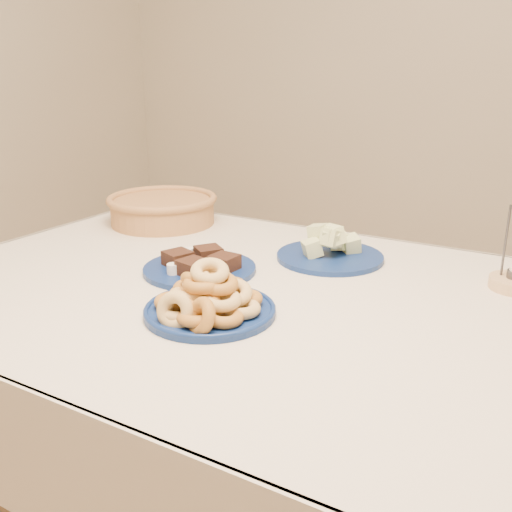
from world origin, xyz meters
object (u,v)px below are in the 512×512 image
Objects in this scene: donut_platter at (209,301)px; wicker_basket at (163,208)px; dining_table at (267,334)px; melon_plate at (331,249)px; brownie_plate at (200,266)px.

donut_platter reaches higher than wicker_basket.
dining_table is at bearing -30.98° from wicker_basket.
donut_platter is 0.71× the size of wicker_basket.
wicker_basket is at bearing 136.09° from donut_platter.
melon_plate reaches higher than wicker_basket.
dining_table is at bearing 77.31° from donut_platter.
brownie_plate is (-0.24, -0.26, -0.01)m from melon_plate.
dining_table is 0.24m from brownie_plate.
brownie_plate is at bearing 171.41° from dining_table.
wicker_basket is (-0.62, 0.06, 0.02)m from melon_plate.
melon_plate is 0.35m from brownie_plate.
dining_table is 5.34× the size of melon_plate.
melon_plate is at bearing 46.78° from brownie_plate.
melon_plate is 0.62m from wicker_basket.
brownie_plate is at bearing -133.22° from melon_plate.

